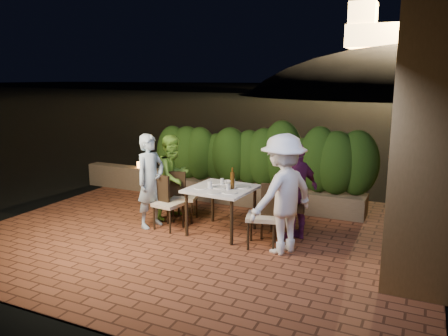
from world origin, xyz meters
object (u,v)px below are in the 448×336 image
Objects in this scene: chair_left_front at (168,203)px; beer_bottle at (232,178)px; diner_white at (283,194)px; diner_purple at (296,192)px; chair_left_back at (185,196)px; bowl at (227,182)px; parapet_lamp at (139,165)px; diner_blue at (151,181)px; dining_table at (221,210)px; chair_right_front at (262,215)px; chair_right_back at (278,208)px; diner_green at (173,177)px.

beer_bottle is at bearing 19.84° from chair_left_front.
diner_purple is at bearing -155.99° from diner_white.
chair_left_front is at bearing -106.64° from chair_left_back.
bowl is 1.25× the size of parapet_lamp.
diner_blue is at bearing -170.55° from beer_bottle.
bowl is 1.34m from diner_white.
chair_left_back is (-0.85, 0.29, 0.06)m from dining_table.
chair_left_front is 0.92× the size of chair_right_front.
diner_purple reaches higher than chair_left_back.
chair_left_front is (-0.83, -0.49, -0.32)m from bowl.
chair_right_back reaches higher than chair_left_back.
diner_green reaches higher than parapet_lamp.
beer_bottle is at bearing -50.38° from bowl.
bowl is 1.07m from diner_green.
beer_bottle is 0.35× the size of chair_right_front.
diner_green is (-2.00, 0.19, 0.26)m from chair_right_back.
bowl is at bearing 38.82° from chair_left_front.
chair_right_front reaches higher than chair_left_back.
bowl is at bearing -66.75° from diner_purple.
diner_green is 0.98× the size of diner_purple.
chair_left_front is 0.50m from chair_left_back.
diner_purple is at bearing -3.31° from bowl.
parapet_lamp is at bearing -90.02° from diner_white.
parapet_lamp is (-2.80, 1.44, -0.20)m from bowl.
beer_bottle is at bearing 3.05° from dining_table.
beer_bottle is 1.18m from chair_left_back.
dining_table is 0.66× the size of diner_green.
diner_white reaches higher than diner_purple.
chair_right_back is (1.74, -0.14, 0.05)m from chair_left_back.
chair_right_front reaches higher than parapet_lamp.
beer_bottle is 0.22× the size of diner_blue.
beer_bottle reaches higher than bowl.
chair_right_back is at bearing 11.75° from beer_bottle.
chair_right_back is (0.93, -0.13, -0.29)m from bowl.
chair_left_front is 1.80m from chair_right_back.
beer_bottle is 0.39× the size of chair_left_back.
chair_right_front is at bearing -33.51° from chair_left_back.
chair_right_front is (0.84, -0.57, -0.29)m from bowl.
beer_bottle is (0.19, 0.01, 0.55)m from dining_table.
diner_green reaches higher than chair_right_back.
chair_left_front is 2.05m from diner_white.
diner_blue is (-2.00, 0.07, 0.30)m from chair_right_front.
diner_purple is (1.20, -0.07, -0.01)m from bowl.
diner_green reaches higher than chair_left_back.
beer_bottle is 1.35m from diner_green.
bowl is at bearing -14.69° from chair_left_back.
beer_bottle is at bearing -83.74° from diner_white.
chair_left_back is 2.12m from diner_white.
chair_right_back is 2.03m from diner_green.
beer_bottle is 0.22× the size of diner_purple.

